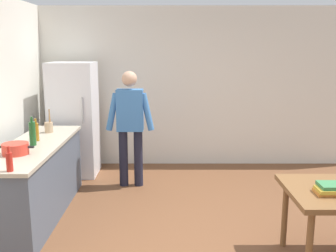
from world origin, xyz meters
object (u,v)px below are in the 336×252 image
person (132,121)px  book_stack (333,189)px  cooking_pot (17,149)px  bottle_oil_amber (38,132)px  bottle_sauce_red (11,161)px  utensil_jar (50,127)px  bottle_wine_green (34,133)px  refrigerator (75,119)px

person → book_stack: (2.01, -2.25, -0.18)m
cooking_pot → bottle_oil_amber: 0.61m
bottle_sauce_red → book_stack: bottle_sauce_red is taller
utensil_jar → bottle_wine_green: bearing=-88.2°
bottle_oil_amber → bottle_sauce_red: bearing=-83.0°
person → bottle_wine_green: person is taller
bottle_oil_amber → book_stack: 3.37m
refrigerator → utensil_jar: bearing=-96.5°
refrigerator → cooking_pot: size_ratio=4.50×
bottle_wine_green → bottle_oil_amber: 0.22m
refrigerator → bottle_sauce_red: refrigerator is taller
refrigerator → book_stack: 4.08m
bottle_wine_green → utensil_jar: bearing=91.8°
person → cooking_pot: (-1.09, -1.48, -0.02)m
person → bottle_oil_amber: size_ratio=6.07×
utensil_jar → bottle_wine_green: (0.02, -0.69, 0.07)m
utensil_jar → book_stack: utensil_jar is taller
refrigerator → cooking_pot: refrigerator is taller
cooking_pot → utensil_jar: utensil_jar is taller
refrigerator → bottle_wine_green: bearing=-93.0°
cooking_pot → bottle_wine_green: (0.06, 0.38, 0.09)m
bottle_wine_green → book_stack: bearing=-20.8°
refrigerator → bottle_wine_green: refrigerator is taller
bottle_sauce_red → utensil_jar: bearing=94.7°
refrigerator → cooking_pot: (-0.14, -2.03, 0.06)m
utensil_jar → bottle_sauce_red: 1.67m
refrigerator → bottle_sauce_red: bearing=-89.4°
bottle_wine_green → book_stack: bottle_wine_green is taller
bottle_sauce_red → book_stack: size_ratio=0.82×
cooking_pot → book_stack: bearing=-13.9°
refrigerator → bottle_wine_green: 1.66m
refrigerator → cooking_pot: bearing=-94.1°
person → bottle_wine_green: size_ratio=5.00×
utensil_jar → bottle_sauce_red: (0.14, -1.66, 0.02)m
bottle_oil_amber → cooking_pot: bearing=-92.5°
person → utensil_jar: person is taller
bottle_wine_green → bottle_oil_amber: bearing=98.2°
utensil_jar → bottle_oil_amber: utensil_jar is taller
cooking_pot → person: bearing=53.5°
refrigerator → utensil_jar: (-0.11, -0.96, 0.08)m
bottle_wine_green → bottle_oil_amber: bottle_wine_green is taller
person → book_stack: size_ratio=5.84×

